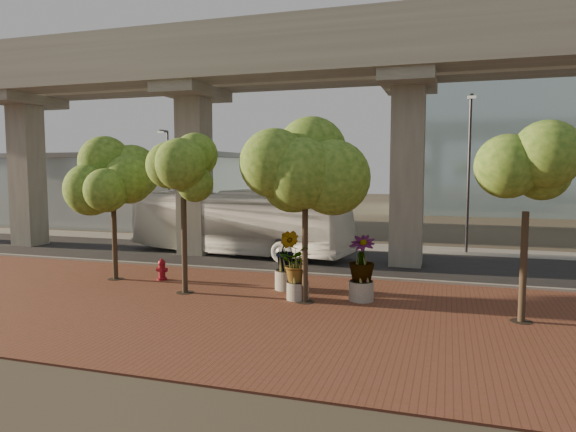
% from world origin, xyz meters
% --- Properties ---
extents(ground, '(160.00, 160.00, 0.00)m').
position_xyz_m(ground, '(0.00, 0.00, 0.00)').
color(ground, '#322D25').
rests_on(ground, ground).
extents(brick_plaza, '(70.00, 13.00, 0.06)m').
position_xyz_m(brick_plaza, '(0.00, -8.00, 0.03)').
color(brick_plaza, brown).
rests_on(brick_plaza, ground).
extents(asphalt_road, '(90.00, 8.00, 0.04)m').
position_xyz_m(asphalt_road, '(0.00, 2.00, 0.02)').
color(asphalt_road, black).
rests_on(asphalt_road, ground).
extents(curb_strip, '(70.00, 0.25, 0.16)m').
position_xyz_m(curb_strip, '(0.00, -2.00, 0.08)').
color(curb_strip, gray).
rests_on(curb_strip, ground).
extents(far_sidewalk, '(90.00, 3.00, 0.06)m').
position_xyz_m(far_sidewalk, '(0.00, 7.50, 0.03)').
color(far_sidewalk, gray).
rests_on(far_sidewalk, ground).
extents(transit_viaduct, '(72.00, 5.60, 12.40)m').
position_xyz_m(transit_viaduct, '(0.00, 2.00, 7.29)').
color(transit_viaduct, gray).
rests_on(transit_viaduct, ground).
extents(station_pavilion, '(23.00, 13.00, 6.30)m').
position_xyz_m(station_pavilion, '(-20.00, 16.00, 3.22)').
color(station_pavilion, '#AFC0C8').
rests_on(station_pavilion, ground).
extents(transit_bus, '(13.68, 5.15, 3.72)m').
position_xyz_m(transit_bus, '(-3.54, 2.57, 1.86)').
color(transit_bus, white).
rests_on(transit_bus, ground).
extents(fire_hydrant, '(0.48, 0.43, 0.96)m').
position_xyz_m(fire_hydrant, '(-4.01, -4.98, 0.52)').
color(fire_hydrant, maroon).
rests_on(fire_hydrant, ground).
extents(planter_front, '(1.89, 1.89, 2.08)m').
position_xyz_m(planter_front, '(2.69, -6.47, 1.32)').
color(planter_front, '#99968A').
rests_on(planter_front, ground).
extents(planter_right, '(2.28, 2.28, 2.43)m').
position_xyz_m(planter_right, '(5.00, -5.92, 1.53)').
color(planter_right, '#A09990').
rests_on(planter_right, ground).
extents(planter_left, '(2.22, 2.22, 2.44)m').
position_xyz_m(planter_left, '(1.82, -5.03, 1.54)').
color(planter_left, gray).
rests_on(planter_left, ground).
extents(street_tree_far_west, '(3.98, 3.98, 6.32)m').
position_xyz_m(street_tree_far_west, '(-6.07, -5.45, 4.55)').
color(street_tree_far_west, '#403524').
rests_on(street_tree_far_west, ground).
extents(street_tree_near_west, '(3.19, 3.19, 6.18)m').
position_xyz_m(street_tree_near_west, '(-1.87, -6.79, 4.76)').
color(street_tree_near_west, '#403524').
rests_on(street_tree_near_west, ground).
extents(street_tree_near_east, '(4.39, 4.39, 6.82)m').
position_xyz_m(street_tree_near_east, '(3.05, -6.77, 4.86)').
color(street_tree_near_east, '#403524').
rests_on(street_tree_near_east, ground).
extents(street_tree_far_east, '(3.41, 3.41, 6.11)m').
position_xyz_m(street_tree_far_east, '(10.35, -7.05, 4.59)').
color(street_tree_far_east, '#403524').
rests_on(street_tree_far_east, ground).
extents(streetlamp_west, '(0.38, 1.10, 7.60)m').
position_xyz_m(streetlamp_west, '(-10.81, 7.19, 4.44)').
color(streetlamp_west, '#292A2E').
rests_on(streetlamp_west, ground).
extents(streetlamp_east, '(0.45, 1.32, 9.10)m').
position_xyz_m(streetlamp_east, '(9.11, 7.01, 5.31)').
color(streetlamp_east, '#2D2C31').
rests_on(streetlamp_east, ground).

